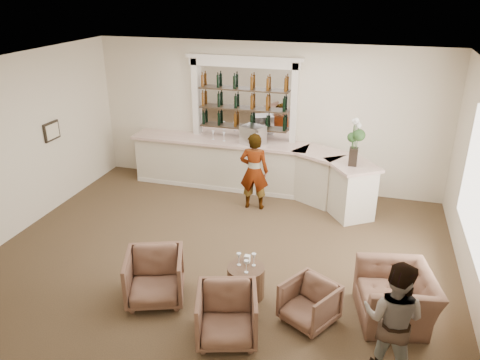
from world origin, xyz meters
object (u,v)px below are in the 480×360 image
bar_counter (253,168)px  sommelier (254,171)px  armchair_right (309,303)px  armchair_center (227,315)px  espresso_machine (253,135)px  flower_vase (355,139)px  armchair_far (396,296)px  guest (393,319)px  cocktail_table (246,281)px  armchair_left (155,277)px

bar_counter → sommelier: size_ratio=3.45×
armchair_right → bar_counter: bearing=144.9°
sommelier → armchair_center: size_ratio=2.03×
armchair_center → espresso_machine: espresso_machine is taller
armchair_right → flower_vase: (0.30, 3.44, 1.37)m
armchair_far → armchair_center: bearing=-77.1°
bar_counter → flower_vase: flower_vase is taller
sommelier → armchair_far: sommelier is taller
guest → flower_vase: (-0.77, 4.06, 0.90)m
bar_counter → armchair_center: size_ratio=6.99×
cocktail_table → bar_counter: bearing=103.2°
sommelier → flower_vase: flower_vase is taller
bar_counter → sommelier: sommelier is taller
cocktail_table → armchair_left: size_ratio=0.67×
armchair_left → armchair_right: armchair_left is taller
bar_counter → armchair_left: size_ratio=6.67×
sommelier → armchair_right: size_ratio=2.41×
flower_vase → guest: bearing=-79.3°
armchair_left → armchair_right: size_ratio=1.25×
cocktail_table → espresso_machine: 4.07m
bar_counter → cocktail_table: bar_counter is taller
bar_counter → armchair_left: bearing=-95.3°
bar_counter → guest: 5.62m
sommelier → armchair_center: sommelier is taller
sommelier → armchair_center: bearing=94.2°
sommelier → flower_vase: bearing=177.8°
cocktail_table → armchair_left: bearing=-159.9°
guest → armchair_far: (0.10, 1.04, -0.41)m
espresso_machine → flower_vase: bearing=6.0°
guest → espresso_machine: size_ratio=3.28×
guest → armchair_right: size_ratio=2.26×
flower_vase → cocktail_table: bearing=-113.1°
sommelier → guest: bearing=119.4°
armchair_left → armchair_far: bearing=-11.6°
flower_vase → armchair_far: bearing=-74.0°
bar_counter → guest: (2.97, -4.77, 0.20)m
sommelier → espresso_machine: bearing=-78.6°
espresso_machine → cocktail_table: bearing=-52.7°
flower_vase → armchair_left: bearing=-126.1°
guest → armchair_far: guest is taller
armchair_far → cocktail_table: bearing=-101.0°
guest → armchair_center: 2.11m
armchair_center → flower_vase: size_ratio=0.85×
armchair_far → flower_vase: flower_vase is taller
guest → flower_vase: bearing=-63.7°
sommelier → armchair_left: 3.55m
sommelier → espresso_machine: (-0.25, 0.82, 0.52)m
armchair_center → armchair_right: armchair_center is taller
bar_counter → guest: bearing=-58.1°
armchair_far → bar_counter: bearing=-153.5°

